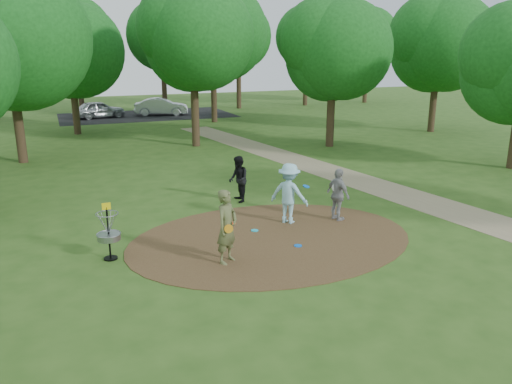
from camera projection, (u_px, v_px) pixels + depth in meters
name	position (u px, v px, depth m)	size (l,w,h in m)	color
ground	(272.00, 239.00, 14.47)	(100.00, 100.00, 0.00)	#2D5119
dirt_clearing	(272.00, 239.00, 14.46)	(8.40, 8.40, 0.02)	#47301C
footpath	(408.00, 196.00, 18.63)	(2.00, 40.00, 0.01)	#8C7A5B
parking_lot	(147.00, 115.00, 41.86)	(14.00, 8.00, 0.01)	black
player_observer_with_disc	(227.00, 227.00, 12.61)	(0.84, 0.80, 1.94)	#5A6138
player_throwing_with_disc	(289.00, 194.00, 15.58)	(1.45, 1.40, 1.92)	#98D1E3
player_walking_with_disc	(238.00, 179.00, 17.80)	(0.73, 0.88, 1.67)	black
player_waiting_with_disc	(338.00, 195.00, 15.83)	(0.57, 1.05, 1.71)	#949396
disc_ground_cyan	(255.00, 230.00, 15.06)	(0.22, 0.22, 0.02)	#1BBADC
disc_ground_blue	(298.00, 246.00, 13.89)	(0.22, 0.22, 0.02)	blue
disc_ground_red	(233.00, 223.00, 15.69)	(0.22, 0.22, 0.02)	#E04216
car_left	(99.00, 110.00, 39.96)	(1.62, 4.04, 1.38)	#A7AAAE
car_right	(161.00, 107.00, 41.65)	(1.52, 4.37, 1.44)	#B7BBBF
disc_ground_orange	(224.00, 239.00, 14.41)	(0.22, 0.22, 0.02)	orange
disc_golf_basket	(108.00, 228.00, 12.84)	(0.63, 0.63, 1.54)	black
tree_ring	(217.00, 49.00, 23.80)	(37.53, 46.07, 9.83)	#332316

